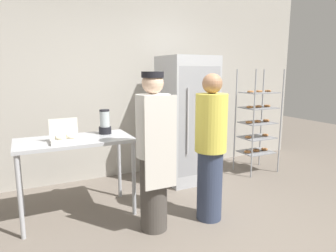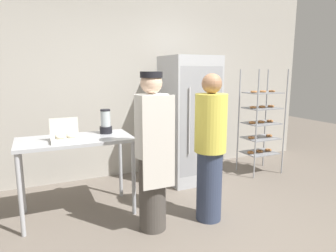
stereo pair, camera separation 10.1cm
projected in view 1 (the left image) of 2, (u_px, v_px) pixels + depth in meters
The scene contains 9 objects.
ground_plane at pixel (216, 243), 2.83m from camera, with size 14.00×14.00×0.00m, color #6B6056.
back_wall at pixel (132, 76), 4.60m from camera, with size 6.40×0.12×3.06m, color #ADA89E.
refrigerator at pixel (187, 120), 4.37m from camera, with size 0.70×0.75×1.82m.
baking_rack at pixel (258, 122), 4.75m from camera, with size 0.58×0.45×1.63m.
prep_counter at pixel (75, 148), 3.26m from camera, with size 1.22×0.63×0.88m.
donut_box at pixel (65, 138), 3.06m from camera, with size 0.29×0.20×0.24m.
blender_pitcher at pixel (105, 123), 3.49m from camera, with size 0.14×0.14×0.29m.
person_baker at pixel (154, 151), 2.95m from camera, with size 0.34×0.36×1.60m.
person_customer at pixel (211, 147), 3.17m from camera, with size 0.34×0.34×1.58m.
Camera 1 is at (-1.55, -2.12, 1.61)m, focal length 32.00 mm.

